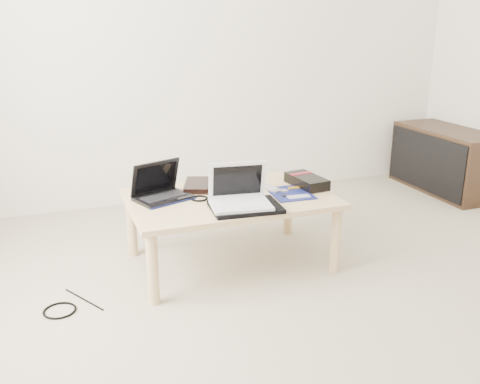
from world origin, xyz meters
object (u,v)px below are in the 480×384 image
object	(u,v)px
coffee_table	(230,205)
gpu_box	(307,181)
media_cabinet	(445,160)
white_laptop	(240,196)
netbook	(161,191)

from	to	relation	value
coffee_table	gpu_box	xyz separation A→B (m)	(0.48, 0.02, 0.08)
media_cabinet	white_laptop	distance (m)	2.27
media_cabinet	netbook	distance (m)	2.50
netbook	white_laptop	bearing A→B (deg)	-40.60
media_cabinet	gpu_box	world-z (taller)	media_cabinet
media_cabinet	gpu_box	distance (m)	1.72
netbook	white_laptop	size ratio (longest dim) A/B	1.04
media_cabinet	white_laptop	bearing A→B (deg)	-157.06
coffee_table	gpu_box	size ratio (longest dim) A/B	3.76
netbook	gpu_box	size ratio (longest dim) A/B	1.15
coffee_table	media_cabinet	bearing A→B (deg)	18.28
white_laptop	gpu_box	world-z (taller)	white_laptop
netbook	white_laptop	xyz separation A→B (m)	(0.34, -0.29, 0.02)
coffee_table	white_laptop	size ratio (longest dim) A/B	3.39
coffee_table	media_cabinet	size ratio (longest dim) A/B	1.22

